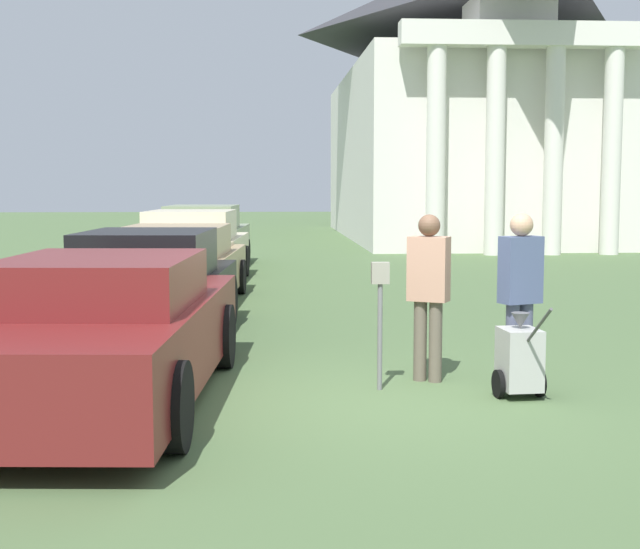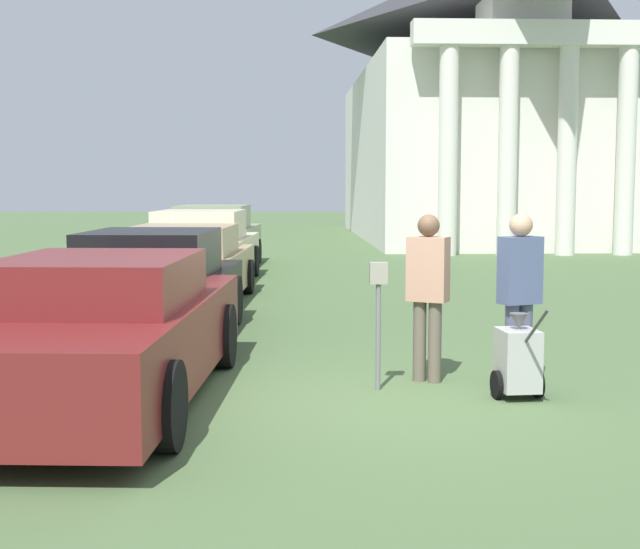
% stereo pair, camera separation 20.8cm
% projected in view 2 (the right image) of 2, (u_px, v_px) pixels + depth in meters
% --- Properties ---
extents(ground_plane, '(120.00, 120.00, 0.00)m').
position_uv_depth(ground_plane, '(373.00, 401.00, 8.64)').
color(ground_plane, '#4C663D').
extents(parked_car_maroon, '(2.33, 5.35, 1.43)m').
position_uv_depth(parked_car_maroon, '(105.00, 332.00, 8.55)').
color(parked_car_maroon, maroon).
rests_on(parked_car_maroon, ground_plane).
extents(parked_car_black, '(2.20, 4.87, 1.49)m').
position_uv_depth(parked_car_black, '(154.00, 291.00, 11.81)').
color(parked_car_black, black).
rests_on(parked_car_black, ground_plane).
extents(parked_car_tan, '(2.31, 5.03, 1.39)m').
position_uv_depth(parked_car_tan, '(185.00, 267.00, 15.57)').
color(parked_car_tan, tan).
rests_on(parked_car_tan, ground_plane).
extents(parked_car_cream, '(2.33, 5.05, 1.55)m').
position_uv_depth(parked_car_cream, '(202.00, 250.00, 18.77)').
color(parked_car_cream, beige).
rests_on(parked_car_cream, ground_plane).
extents(parked_car_sage, '(2.27, 5.04, 1.58)m').
position_uv_depth(parked_car_sage, '(214.00, 240.00, 22.20)').
color(parked_car_sage, gray).
rests_on(parked_car_sage, ground_plane).
extents(parking_meter, '(0.18, 0.09, 1.31)m').
position_uv_depth(parking_meter, '(378.00, 301.00, 9.02)').
color(parking_meter, slate).
rests_on(parking_meter, ground_plane).
extents(person_worker, '(0.47, 0.39, 1.78)m').
position_uv_depth(person_worker, '(428.00, 286.00, 9.40)').
color(person_worker, '#665B4C').
rests_on(person_worker, ground_plane).
extents(person_supervisor, '(0.47, 0.35, 1.80)m').
position_uv_depth(person_supervisor, '(520.00, 288.00, 9.13)').
color(person_supervisor, '#515670').
rests_on(person_supervisor, ground_plane).
extents(equipment_cart, '(0.49, 1.00, 1.00)m').
position_uv_depth(equipment_cart, '(518.00, 359.00, 8.72)').
color(equipment_cart, '#B2B2AD').
rests_on(equipment_cart, ground_plane).
extents(church, '(8.98, 18.36, 24.90)m').
position_uv_depth(church, '(476.00, 85.00, 34.43)').
color(church, silver).
rests_on(church, ground_plane).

